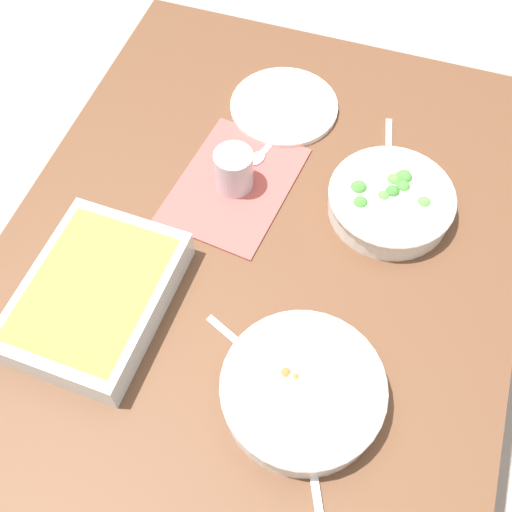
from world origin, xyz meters
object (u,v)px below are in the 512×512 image
at_px(baking_dish, 95,295).
at_px(spoon_by_broccoli, 389,162).
at_px(stew_bowl, 303,390).
at_px(side_plate, 284,107).
at_px(spoon_spare, 269,145).
at_px(broccoli_bowl, 390,201).
at_px(drink_cup, 234,172).
at_px(spoon_by_stew, 259,361).

bearing_deg(baking_dish, spoon_by_broccoli, 138.84).
height_order(stew_bowl, side_plate, stew_bowl).
height_order(spoon_by_broccoli, spoon_spare, same).
bearing_deg(baking_dish, broccoli_bowl, 129.41).
relative_size(drink_cup, spoon_by_stew, 0.51).
xyz_separation_m(stew_bowl, spoon_by_stew, (-0.04, -0.08, -0.03)).
height_order(stew_bowl, baking_dish, baking_dish).
xyz_separation_m(drink_cup, side_plate, (-0.22, 0.03, -0.03)).
xyz_separation_m(drink_cup, spoon_by_stew, (0.32, 0.16, -0.03)).
relative_size(baking_dish, spoon_spare, 1.78).
distance_m(stew_bowl, drink_cup, 0.43).
distance_m(stew_bowl, baking_dish, 0.37).
height_order(drink_cup, spoon_spare, drink_cup).
bearing_deg(spoon_by_stew, drink_cup, -154.29).
bearing_deg(drink_cup, stew_bowl, 33.26).
distance_m(drink_cup, spoon_by_stew, 0.36).
bearing_deg(side_plate, broccoli_bowl, 53.99).
bearing_deg(spoon_by_stew, stew_bowl, 65.93).
height_order(drink_cup, side_plate, drink_cup).
bearing_deg(stew_bowl, spoon_spare, -156.81).
bearing_deg(baking_dish, spoon_spare, 158.63).
height_order(broccoli_bowl, drink_cup, drink_cup).
xyz_separation_m(stew_bowl, side_plate, (-0.58, -0.20, -0.03)).
relative_size(stew_bowl, broccoli_bowl, 1.09).
distance_m(baking_dish, drink_cup, 0.34).
bearing_deg(spoon_by_broccoli, spoon_spare, -82.29).
height_order(stew_bowl, broccoli_bowl, broccoli_bowl).
height_order(broccoli_bowl, spoon_by_stew, broccoli_bowl).
relative_size(stew_bowl, spoon_by_broccoli, 1.43).
relative_size(broccoli_bowl, spoon_by_stew, 1.36).
bearing_deg(baking_dish, spoon_by_stew, 87.41).
bearing_deg(stew_bowl, side_plate, -160.52).
xyz_separation_m(broccoli_bowl, spoon_by_stew, (0.36, -0.13, -0.03)).
distance_m(baking_dish, spoon_spare, 0.45).
bearing_deg(drink_cup, spoon_spare, 163.01).
bearing_deg(spoon_by_stew, baking_dish, -92.59).
relative_size(drink_cup, side_plate, 0.39).
xyz_separation_m(side_plate, spoon_spare, (0.11, 0.00, -0.00)).
bearing_deg(spoon_spare, stew_bowl, 23.19).
xyz_separation_m(stew_bowl, spoon_by_broccoli, (-0.50, 0.03, -0.03)).
relative_size(spoon_by_broccoli, spoon_spare, 1.01).
xyz_separation_m(baking_dish, spoon_by_stew, (0.01, 0.29, -0.03)).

